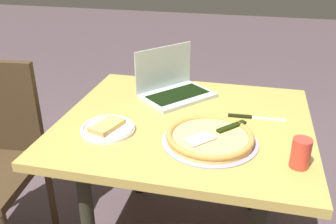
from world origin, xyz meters
TOP-DOWN VIEW (x-y plane):
  - dining_table at (0.00, 0.00)m, footprint 1.08×0.96m
  - laptop at (0.11, -0.26)m, footprint 0.40×0.41m
  - pizza_plate at (0.29, 0.17)m, footprint 0.23×0.23m
  - pizza_tray at (-0.13, 0.16)m, footprint 0.38×0.38m
  - table_knife at (-0.28, -0.09)m, footprint 0.25×0.03m
  - drink_cup at (-0.46, 0.26)m, footprint 0.07×0.07m

SIDE VIEW (x-z plane):
  - dining_table at x=0.00m, z-range 0.27..0.97m
  - table_knife at x=-0.28m, z-range 0.70..0.71m
  - pizza_plate at x=0.29m, z-range 0.70..0.74m
  - pizza_tray at x=-0.13m, z-range 0.71..0.75m
  - laptop at x=0.11m, z-range 0.64..0.87m
  - drink_cup at x=-0.46m, z-range 0.71..0.82m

